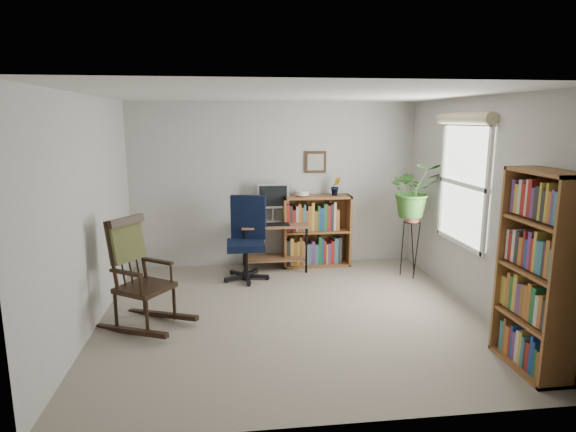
{
  "coord_description": "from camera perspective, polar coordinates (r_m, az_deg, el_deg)",
  "views": [
    {
      "loc": [
        -0.67,
        -5.02,
        2.15
      ],
      "look_at": [
        0.0,
        0.4,
        1.05
      ],
      "focal_mm": 30.0,
      "sensor_mm": 36.0,
      "label": 1
    }
  ],
  "objects": [
    {
      "name": "floor",
      "position": [
        5.5,
        0.52,
        -11.62
      ],
      "size": [
        4.2,
        4.0,
        0.0
      ],
      "primitive_type": "cube",
      "color": "gray",
      "rests_on": "ground"
    },
    {
      "name": "ceiling",
      "position": [
        5.07,
        0.57,
        14.22
      ],
      "size": [
        4.2,
        4.0,
        0.0
      ],
      "primitive_type": "cube",
      "color": "silver",
      "rests_on": "ground"
    },
    {
      "name": "wall_back",
      "position": [
        7.12,
        -1.59,
        3.71
      ],
      "size": [
        4.2,
        0.0,
        2.4
      ],
      "primitive_type": "cube",
      "color": "#B0B0AC",
      "rests_on": "ground"
    },
    {
      "name": "wall_front",
      "position": [
        3.24,
        5.25,
        -5.72
      ],
      "size": [
        4.2,
        0.0,
        2.4
      ],
      "primitive_type": "cube",
      "color": "#B0B0AC",
      "rests_on": "ground"
    },
    {
      "name": "wall_left",
      "position": [
        5.3,
        -22.56,
        0.19
      ],
      "size": [
        0.0,
        4.0,
        2.4
      ],
      "primitive_type": "cube",
      "color": "#B0B0AC",
      "rests_on": "ground"
    },
    {
      "name": "wall_right",
      "position": [
        5.81,
        21.54,
        1.18
      ],
      "size": [
        0.0,
        4.0,
        2.4
      ],
      "primitive_type": "cube",
      "color": "#B0B0AC",
      "rests_on": "ground"
    },
    {
      "name": "window",
      "position": [
        6.03,
        19.99,
        3.55
      ],
      "size": [
        0.12,
        1.2,
        1.5
      ],
      "primitive_type": null,
      "color": "silver",
      "rests_on": "wall_right"
    },
    {
      "name": "desk",
      "position": [
        6.99,
        -1.63,
        -3.62
      ],
      "size": [
        0.95,
        0.52,
        0.68
      ],
      "primitive_type": null,
      "color": "brown",
      "rests_on": "floor"
    },
    {
      "name": "monitor",
      "position": [
        6.99,
        -1.77,
        1.6
      ],
      "size": [
        0.46,
        0.16,
        0.56
      ],
      "primitive_type": null,
      "color": "silver",
      "rests_on": "desk"
    },
    {
      "name": "keyboard",
      "position": [
        6.79,
        -1.55,
        -1.0
      ],
      "size": [
        0.4,
        0.15,
        0.02
      ],
      "primitive_type": "cube",
      "color": "black",
      "rests_on": "desk"
    },
    {
      "name": "office_chair",
      "position": [
        6.5,
        -5.06,
        -2.69
      ],
      "size": [
        0.75,
        0.75,
        1.15
      ],
      "primitive_type": null,
      "rotation": [
        0.0,
        0.0,
        -0.23
      ],
      "color": "black",
      "rests_on": "floor"
    },
    {
      "name": "rocking_chair",
      "position": [
        5.23,
        -16.69,
        -6.46
      ],
      "size": [
        1.19,
        1.08,
        1.18
      ],
      "primitive_type": null,
      "rotation": [
        0.0,
        0.0,
        0.97
      ],
      "color": "black",
      "rests_on": "floor"
    },
    {
      "name": "low_bookshelf",
      "position": [
        7.14,
        3.4,
        -1.77
      ],
      "size": [
        1.0,
        0.33,
        1.05
      ],
      "primitive_type": null,
      "color": "brown",
      "rests_on": "floor"
    },
    {
      "name": "tall_bookshelf",
      "position": [
        4.63,
        27.54,
        -5.97
      ],
      "size": [
        0.33,
        0.76,
        1.74
      ],
      "primitive_type": null,
      "color": "brown",
      "rests_on": "floor"
    },
    {
      "name": "plant_stand",
      "position": [
        6.86,
        14.33,
        -3.3
      ],
      "size": [
        0.33,
        0.33,
        0.91
      ],
      "primitive_type": null,
      "rotation": [
        0.0,
        0.0,
        0.42
      ],
      "color": "black",
      "rests_on": "floor"
    },
    {
      "name": "spider_plant",
      "position": [
        6.67,
        14.81,
        6.05
      ],
      "size": [
        1.69,
        1.88,
        1.46
      ],
      "primitive_type": "imported",
      "color": "#306322",
      "rests_on": "plant_stand"
    },
    {
      "name": "potted_plant_small",
      "position": [
        7.1,
        5.67,
        2.89
      ],
      "size": [
        0.13,
        0.24,
        0.11
      ],
      "primitive_type": "imported",
      "color": "#306322",
      "rests_on": "low_bookshelf"
    },
    {
      "name": "framed_picture",
      "position": [
        7.13,
        3.28,
        6.39
      ],
      "size": [
        0.32,
        0.04,
        0.32
      ],
      "primitive_type": null,
      "color": "black",
      "rests_on": "wall_back"
    }
  ]
}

